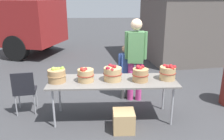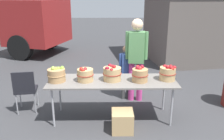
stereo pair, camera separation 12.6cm
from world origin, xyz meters
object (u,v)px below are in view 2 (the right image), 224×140
apple_basket_green_0 (57,75)px  apple_basket_red_2 (140,74)px  vendor_adult (136,54)px  apple_basket_red_3 (168,73)px  produce_crate (122,121)px  apple_basket_red_0 (85,75)px  folding_chair (25,88)px  apple_basket_red_1 (112,73)px  child_customer (126,68)px  market_table (112,82)px

apple_basket_green_0 → apple_basket_red_2: apple_basket_red_2 is taller
apple_basket_red_2 → vendor_adult: vendor_adult is taller
apple_basket_red_3 → produce_crate: apple_basket_red_3 is taller
apple_basket_green_0 → apple_basket_red_0: size_ratio=1.08×
apple_basket_red_3 → apple_basket_red_2: bearing=-173.3°
apple_basket_red_3 → vendor_adult: vendor_adult is taller
apple_basket_red_2 → folding_chair: bearing=171.9°
apple_basket_red_0 → vendor_adult: vendor_adult is taller
apple_basket_red_0 → apple_basket_red_3: apple_basket_red_3 is taller
apple_basket_red_1 → apple_basket_red_2: (0.49, -0.06, -0.00)m
apple_basket_green_0 → apple_basket_red_1: bearing=2.0°
child_customer → apple_basket_red_1: bearing=53.6°
vendor_adult → produce_crate: size_ratio=4.93×
vendor_adult → folding_chair: (-2.20, -0.52, -0.53)m
apple_basket_red_3 → produce_crate: bearing=-150.9°
apple_basket_red_1 → produce_crate: 0.86m
vendor_adult → child_customer: (-0.20, 0.09, -0.33)m
produce_crate → apple_basket_red_3: bearing=29.1°
apple_basket_red_1 → apple_basket_red_2: apple_basket_red_1 is taller
vendor_adult → apple_basket_red_1: bearing=62.8°
apple_basket_green_0 → apple_basket_red_2: (1.48, -0.02, 0.00)m
apple_basket_red_1 → folding_chair: 1.73m
vendor_adult → child_customer: size_ratio=1.46×
apple_basket_red_1 → apple_basket_red_3: (1.00, 0.00, 0.01)m
apple_basket_green_0 → apple_basket_red_0: apple_basket_green_0 is taller
apple_basket_red_0 → vendor_adult: (1.00, 0.80, 0.17)m
apple_basket_red_0 → folding_chair: bearing=166.6°
apple_basket_green_0 → market_table: bearing=1.4°
child_customer → apple_basket_red_3: bearing=112.4°
market_table → apple_basket_red_3: size_ratio=7.60×
apple_basket_red_1 → market_table: bearing=-61.8°
apple_basket_red_3 → apple_basket_red_1: bearing=-179.8°
apple_basket_red_0 → produce_crate: 1.04m
produce_crate → apple_basket_red_0: bearing=146.6°
apple_basket_red_2 → produce_crate: 0.87m
apple_basket_red_3 → vendor_adult: (-0.48, 0.77, 0.16)m
apple_basket_red_3 → vendor_adult: 0.92m
apple_basket_red_3 → produce_crate: 1.19m
market_table → produce_crate: market_table is taller
apple_basket_red_0 → apple_basket_red_3: (1.48, 0.04, 0.02)m
apple_basket_green_0 → apple_basket_red_1: 0.98m
folding_chair → produce_crate: size_ratio=2.40×
produce_crate → apple_basket_red_1: bearing=110.4°
apple_basket_green_0 → apple_basket_red_1: apple_basket_red_1 is taller
apple_basket_red_3 → child_customer: size_ratio=0.25×
child_customer → folding_chair: child_customer is taller
child_customer → folding_chair: size_ratio=1.40×
apple_basket_red_2 → produce_crate: bearing=-128.6°
apple_basket_red_2 → apple_basket_red_1: bearing=173.5°
apple_basket_red_0 → folding_chair: apple_basket_red_0 is taller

